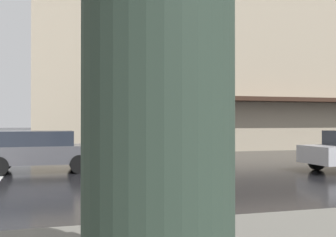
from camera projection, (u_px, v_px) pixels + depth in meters
name	position (u px, v px, depth m)	size (l,w,h in m)	color
haussmann_block_corner	(218.00, 17.00, 31.76)	(15.90, 26.52, 19.73)	tan
billboard_column	(158.00, 106.00, 3.70)	(1.41, 1.41, 3.36)	#28382D
car_dark_grey	(39.00, 150.00, 14.34)	(1.85, 4.10, 1.41)	#4C4C51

